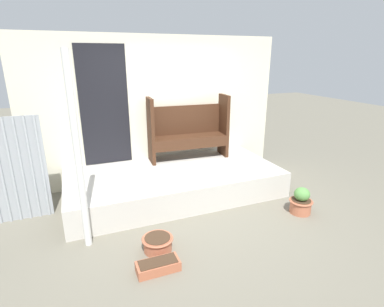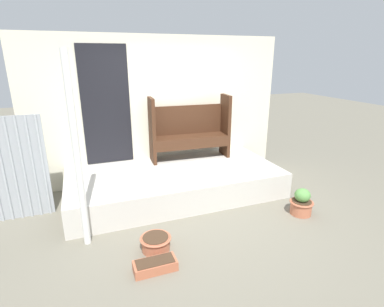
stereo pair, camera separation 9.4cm
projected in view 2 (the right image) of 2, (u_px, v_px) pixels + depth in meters
name	position (u px, v px, depth m)	size (l,w,h in m)	color
ground_plane	(198.00, 215.00, 4.42)	(24.00, 24.00, 0.00)	#706B5B
porch_slab	(175.00, 182.00, 5.05)	(3.47, 1.63, 0.43)	beige
house_wall	(158.00, 110.00, 5.44)	(4.67, 0.08, 2.60)	beige
support_post	(77.00, 155.00, 3.41)	(0.08, 0.08, 2.33)	white
bench	(189.00, 129.00, 5.45)	(1.46, 0.48, 1.15)	#422616
flower_pot_left	(156.00, 242.00, 3.61)	(0.38, 0.38, 0.18)	#B76647
flower_pot_middle	(302.00, 203.00, 4.41)	(0.35, 0.35, 0.40)	#B76647
planter_box_rect	(155.00, 265.00, 3.28)	(0.47, 0.21, 0.12)	#B26042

